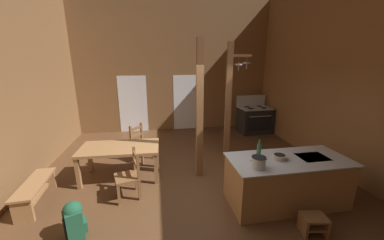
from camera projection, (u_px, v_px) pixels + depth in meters
ground_plane at (195, 191)px, 4.60m from camera, size 7.71×9.16×0.10m
wall_back at (175, 67)px, 8.02m from camera, size 7.71×0.14×4.68m
wall_right at (365, 73)px, 4.52m from camera, size 0.14×9.16×4.68m
glazed_door_back_left at (133, 104)px, 8.05m from camera, size 1.00×0.01×2.05m
glazed_panel_back_right at (185, 103)px, 8.35m from camera, size 0.84×0.01×2.05m
kitchen_island at (286, 181)px, 4.07m from camera, size 2.17×0.99×0.88m
stove_range at (254, 119)px, 8.09m from camera, size 1.18×0.87×1.32m
support_post_with_pot_rack at (229, 99)px, 5.76m from camera, size 0.61×0.24×3.03m
support_post_center at (200, 111)px, 4.78m from camera, size 0.14×0.14×3.03m
step_stool at (314, 223)px, 3.39m from camera, size 0.40×0.33×0.30m
dining_table at (120, 150)px, 4.91m from camera, size 1.73×0.95×0.74m
ladderback_chair_near_window at (130, 175)px, 4.24m from camera, size 0.54×0.54×0.95m
ladderback_chair_by_post at (141, 143)px, 5.88m from camera, size 0.62×0.62×0.95m
bench_along_left_wall at (35, 189)px, 4.05m from camera, size 0.43×1.16×0.44m
backpack at (74, 219)px, 3.28m from camera, size 0.37×0.38×0.60m
stockpot_on_counter at (258, 162)px, 3.60m from camera, size 0.31×0.23×0.19m
mixing_bowl_on_counter at (279, 157)px, 3.93m from camera, size 0.24×0.24×0.09m
bottle_tall_on_counter at (259, 149)px, 4.04m from camera, size 0.08×0.08×0.32m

